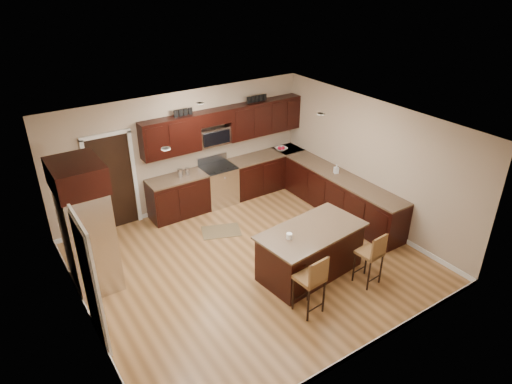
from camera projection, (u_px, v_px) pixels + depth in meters
floor at (252, 263)px, 8.70m from camera, size 6.00×6.00×0.00m
ceiling at (251, 128)px, 7.45m from camera, size 6.00×6.00×0.00m
wall_back at (184, 152)px, 10.11m from camera, size 6.00×0.00×6.00m
wall_left at (78, 256)px, 6.60m from camera, size 0.00×5.50×5.50m
wall_right at (371, 163)px, 9.55m from camera, size 0.00×5.50×5.50m
base_cabinets at (286, 188)px, 10.49m from camera, size 4.02×3.96×0.92m
upper_cabinets at (227, 124)px, 10.27m from camera, size 4.00×0.33×0.80m
range at (219, 184)px, 10.62m from camera, size 0.76×0.64×1.11m
microwave at (213, 136)px, 10.21m from camera, size 0.76×0.31×0.40m
doorway at (113, 183)px, 9.43m from camera, size 0.85×0.03×2.06m
pantry_door at (89, 284)px, 6.54m from camera, size 0.03×0.80×2.04m
letter_decor at (221, 105)px, 9.99m from camera, size 2.20×0.03×0.15m
island at (310, 253)px, 8.25m from camera, size 2.04×1.22×0.92m
stool_left at (313, 279)px, 7.18m from camera, size 0.44×0.44×1.09m
stool_right at (372, 253)px, 7.86m from camera, size 0.42×0.42×1.03m
refrigerator at (86, 225)px, 7.63m from camera, size 0.79×1.00×2.35m
floor_mat at (221, 231)px, 9.69m from camera, size 0.94×0.79×0.01m
fruit_bowl at (281, 149)px, 11.29m from camera, size 0.30×0.30×0.07m
soap_bottle at (336, 169)px, 10.07m from camera, size 0.12×0.12×0.21m
canister_tall at (180, 173)px, 9.91m from camera, size 0.12×0.12×0.18m
canister_short at (187, 171)px, 10.00m from camera, size 0.11×0.11×0.16m
island_jar at (289, 236)px, 7.76m from camera, size 0.10×0.10×0.10m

